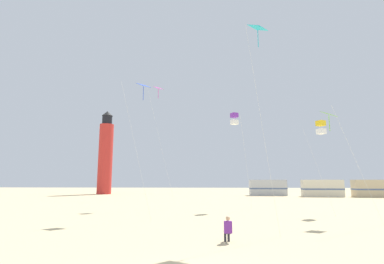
{
  "coord_description": "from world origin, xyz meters",
  "views": [
    {
      "loc": [
        0.02,
        -7.64,
        2.76
      ],
      "look_at": [
        -0.85,
        8.3,
        5.34
      ],
      "focal_mm": 27.76,
      "sensor_mm": 36.0,
      "label": 1
    }
  ],
  "objects_px": {
    "kite_box_violet": "(234,119)",
    "rv_van_tan": "(374,188)",
    "lighthouse_distant": "(106,154)",
    "kite_box_gold": "(321,127)",
    "kite_diamond_cyan": "(258,36)",
    "kite_flyer_standing": "(228,228)",
    "rv_van_cream": "(322,188)",
    "rv_van_silver": "(268,188)",
    "kite_diamond_lime": "(330,118)",
    "kite_diamond_magenta": "(159,93)",
    "kite_diamond_blue": "(143,90)"
  },
  "relations": [
    {
      "from": "lighthouse_distant",
      "to": "kite_diamond_blue",
      "type": "bearing_deg",
      "value": -66.87
    },
    {
      "from": "kite_box_violet",
      "to": "kite_box_gold",
      "type": "height_order",
      "value": "kite_box_violet"
    },
    {
      "from": "kite_box_gold",
      "to": "rv_van_silver",
      "type": "xyz_separation_m",
      "value": [
        1.09,
        29.57,
        -5.76
      ]
    },
    {
      "from": "rv_van_silver",
      "to": "rv_van_tan",
      "type": "height_order",
      "value": "same"
    },
    {
      "from": "kite_flyer_standing",
      "to": "rv_van_cream",
      "type": "distance_m",
      "value": 41.88
    },
    {
      "from": "rv_van_cream",
      "to": "rv_van_tan",
      "type": "xyz_separation_m",
      "value": [
        7.98,
        -0.92,
        0.0
      ]
    },
    {
      "from": "kite_flyer_standing",
      "to": "kite_diamond_magenta",
      "type": "distance_m",
      "value": 21.64
    },
    {
      "from": "kite_flyer_standing",
      "to": "kite_box_gold",
      "type": "xyz_separation_m",
      "value": [
        8.72,
        11.43,
        6.54
      ]
    },
    {
      "from": "kite_box_violet",
      "to": "kite_diamond_magenta",
      "type": "distance_m",
      "value": 8.96
    },
    {
      "from": "kite_flyer_standing",
      "to": "kite_diamond_lime",
      "type": "bearing_deg",
      "value": -144.97
    },
    {
      "from": "kite_diamond_cyan",
      "to": "lighthouse_distant",
      "type": "height_order",
      "value": "lighthouse_distant"
    },
    {
      "from": "kite_diamond_cyan",
      "to": "kite_diamond_blue",
      "type": "bearing_deg",
      "value": 143.04
    },
    {
      "from": "kite_box_violet",
      "to": "kite_diamond_cyan",
      "type": "xyz_separation_m",
      "value": [
        0.3,
        -12.77,
        2.21
      ]
    },
    {
      "from": "kite_flyer_standing",
      "to": "kite_diamond_lime",
      "type": "distance_m",
      "value": 11.99
    },
    {
      "from": "lighthouse_distant",
      "to": "rv_van_cream",
      "type": "height_order",
      "value": "lighthouse_distant"
    },
    {
      "from": "kite_diamond_cyan",
      "to": "kite_box_gold",
      "type": "relative_size",
      "value": 1.51
    },
    {
      "from": "kite_diamond_blue",
      "to": "rv_van_silver",
      "type": "relative_size",
      "value": 1.6
    },
    {
      "from": "kite_flyer_standing",
      "to": "kite_diamond_blue",
      "type": "relative_size",
      "value": 0.11
    },
    {
      "from": "rv_van_cream",
      "to": "kite_diamond_blue",
      "type": "bearing_deg",
      "value": -125.62
    },
    {
      "from": "kite_diamond_cyan",
      "to": "rv_van_tan",
      "type": "xyz_separation_m",
      "value": [
        24.07,
        34.57,
        -9.54
      ]
    },
    {
      "from": "kite_box_gold",
      "to": "kite_diamond_cyan",
      "type": "bearing_deg",
      "value": -125.9
    },
    {
      "from": "kite_box_gold",
      "to": "rv_van_tan",
      "type": "xyz_separation_m",
      "value": [
        17.41,
        25.38,
        -5.76
      ]
    },
    {
      "from": "kite_flyer_standing",
      "to": "lighthouse_distant",
      "type": "relative_size",
      "value": 0.07
    },
    {
      "from": "kite_diamond_magenta",
      "to": "rv_van_tan",
      "type": "bearing_deg",
      "value": 31.17
    },
    {
      "from": "kite_diamond_lime",
      "to": "lighthouse_distant",
      "type": "height_order",
      "value": "lighthouse_distant"
    },
    {
      "from": "kite_diamond_lime",
      "to": "lighthouse_distant",
      "type": "distance_m",
      "value": 48.03
    },
    {
      "from": "kite_flyer_standing",
      "to": "kite_box_gold",
      "type": "bearing_deg",
      "value": -133.65
    },
    {
      "from": "kite_diamond_lime",
      "to": "rv_van_tan",
      "type": "distance_m",
      "value": 35.79
    },
    {
      "from": "kite_box_gold",
      "to": "rv_van_cream",
      "type": "height_order",
      "value": "kite_box_gold"
    },
    {
      "from": "kite_diamond_blue",
      "to": "kite_box_gold",
      "type": "bearing_deg",
      "value": 12.32
    },
    {
      "from": "lighthouse_distant",
      "to": "rv_van_tan",
      "type": "bearing_deg",
      "value": -9.58
    },
    {
      "from": "lighthouse_distant",
      "to": "rv_van_tan",
      "type": "distance_m",
      "value": 48.78
    },
    {
      "from": "kite_diamond_blue",
      "to": "kite_diamond_magenta",
      "type": "xyz_separation_m",
      "value": [
        -0.32,
        9.0,
        2.45
      ]
    },
    {
      "from": "kite_diamond_cyan",
      "to": "rv_van_tan",
      "type": "bearing_deg",
      "value": 55.16
    },
    {
      "from": "kite_box_violet",
      "to": "rv_van_cream",
      "type": "xyz_separation_m",
      "value": [
        16.39,
        22.72,
        -7.33
      ]
    },
    {
      "from": "kite_box_gold",
      "to": "rv_van_silver",
      "type": "relative_size",
      "value": 1.2
    },
    {
      "from": "kite_diamond_lime",
      "to": "rv_van_silver",
      "type": "distance_m",
      "value": 34.83
    },
    {
      "from": "kite_box_violet",
      "to": "rv_van_cream",
      "type": "relative_size",
      "value": 1.42
    },
    {
      "from": "kite_diamond_blue",
      "to": "rv_van_tan",
      "type": "bearing_deg",
      "value": 41.73
    },
    {
      "from": "kite_diamond_lime",
      "to": "kite_box_gold",
      "type": "height_order",
      "value": "kite_box_gold"
    },
    {
      "from": "rv_van_silver",
      "to": "rv_van_tan",
      "type": "xyz_separation_m",
      "value": [
        16.33,
        -4.19,
        0.0
      ]
    },
    {
      "from": "kite_box_violet",
      "to": "kite_diamond_cyan",
      "type": "bearing_deg",
      "value": -88.66
    },
    {
      "from": "kite_diamond_blue",
      "to": "rv_van_silver",
      "type": "distance_m",
      "value": 37.27
    },
    {
      "from": "kite_box_violet",
      "to": "rv_van_silver",
      "type": "xyz_separation_m",
      "value": [
        8.04,
        25.99,
        -7.33
      ]
    },
    {
      "from": "kite_box_gold",
      "to": "lighthouse_distant",
      "type": "distance_m",
      "value": 45.1
    },
    {
      "from": "kite_box_gold",
      "to": "rv_van_silver",
      "type": "height_order",
      "value": "kite_box_gold"
    },
    {
      "from": "kite_diamond_blue",
      "to": "rv_van_cream",
      "type": "distance_m",
      "value": 38.95
    },
    {
      "from": "kite_box_violet",
      "to": "rv_van_tan",
      "type": "xyz_separation_m",
      "value": [
        24.36,
        21.8,
        -7.33
      ]
    },
    {
      "from": "kite_diamond_cyan",
      "to": "rv_van_tan",
      "type": "height_order",
      "value": "kite_diamond_cyan"
    },
    {
      "from": "kite_diamond_blue",
      "to": "rv_van_silver",
      "type": "height_order",
      "value": "kite_diamond_blue"
    }
  ]
}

